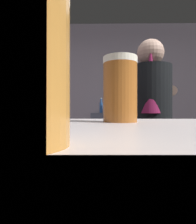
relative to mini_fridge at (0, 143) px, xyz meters
The scene contains 13 objects.
wall_back 2.19m from the mini_fridge, 12.66° to the left, with size 5.20×0.10×2.70m, color #524C54.
prep_counter 2.59m from the mini_fridge, 24.22° to the right, with size 2.10×0.60×0.92m, color #513927.
back_shelf 1.87m from the mini_fridge, ahead, with size 0.78×0.36×1.08m, color #31323E.
mini_fridge is the anchor object (origin of this frame).
bartender 2.58m from the mini_fridge, 36.45° to the right, with size 0.48×0.55×1.70m.
mixing_bowl 2.12m from the mini_fridge, 30.42° to the right, with size 0.17×0.17×0.05m, color silver.
chefs_knife 2.60m from the mini_fridge, 25.42° to the right, with size 0.24×0.03×0.01m, color silver.
pint_glass_near 3.42m from the mini_fridge, 61.99° to the right, with size 0.08×0.08×0.13m.
pint_glass_far 3.23m from the mini_fridge, 58.07° to the right, with size 0.07×0.07×0.13m.
bottle_soy 1.76m from the mini_fridge, ahead, with size 0.05×0.05×0.26m.
bottle_vinegar 1.86m from the mini_fridge, ahead, with size 0.05×0.05×0.23m.
bottle_olive_oil 2.28m from the mini_fridge, ahead, with size 0.05×0.05×0.22m.
bottle_hot_sauce 1.97m from the mini_fridge, ahead, with size 0.06×0.06×0.24m.
Camera 1 is at (-0.36, -1.36, 1.11)m, focal length 30.96 mm.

